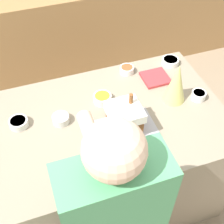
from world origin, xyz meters
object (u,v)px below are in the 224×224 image
candy_bowl_behind_tray (199,95)px  candy_bowl_beside_tree (170,61)px  decorative_tree (176,83)px  candy_bowl_center_rear (102,98)px  candy_bowl_near_tray_right (19,123)px  baking_tray (124,130)px  candy_bowl_far_right (127,69)px  gingerbread_house (124,119)px  candy_bowl_front_corner (61,119)px  cookbook (155,78)px

candy_bowl_behind_tray → candy_bowl_beside_tree: candy_bowl_behind_tray is taller
decorative_tree → candy_bowl_center_rear: (-0.46, 0.13, -0.11)m
decorative_tree → candy_bowl_near_tray_right: decorative_tree is taller
baking_tray → decorative_tree: bearing=20.1°
candy_bowl_behind_tray → candy_bowl_beside_tree: (-0.01, 0.40, -0.01)m
candy_bowl_near_tray_right → candy_bowl_center_rear: (0.55, 0.03, 0.00)m
candy_bowl_far_right → candy_bowl_near_tray_right: 0.85m
baking_tray → candy_bowl_behind_tray: bearing=10.0°
gingerbread_house → candy_bowl_center_rear: gingerbread_house is taller
candy_bowl_center_rear → baking_tray: bearing=-80.9°
baking_tray → candy_bowl_beside_tree: candy_bowl_beside_tree is taller
gingerbread_house → candy_bowl_beside_tree: size_ratio=2.01×
decorative_tree → baking_tray: bearing=-159.9°
candy_bowl_front_corner → candy_bowl_center_rear: (0.30, 0.09, 0.00)m
baking_tray → cookbook: cookbook is taller
candy_bowl_far_right → gingerbread_house: bearing=-112.8°
gingerbread_house → candy_bowl_near_tray_right: gingerbread_house is taller
decorative_tree → candy_bowl_center_rear: 0.49m
baking_tray → candy_bowl_center_rear: candy_bowl_center_rear is taller
candy_bowl_far_right → cookbook: (0.17, -0.14, -0.02)m
decorative_tree → candy_bowl_front_corner: (-0.76, 0.05, -0.11)m
decorative_tree → candy_bowl_far_right: bearing=118.5°
gingerbread_house → candy_bowl_beside_tree: 0.75m
candy_bowl_far_right → candy_bowl_center_rear: candy_bowl_center_rear is taller
candy_bowl_front_corner → cookbook: bearing=13.8°
candy_bowl_near_tray_right → candy_bowl_far_right: bearing=17.6°
candy_bowl_beside_tree → candy_bowl_front_corner: bearing=-161.5°
cookbook → candy_bowl_behind_tray: bearing=-55.8°
gingerbread_house → candy_bowl_near_tray_right: bearing=157.1°
gingerbread_house → candy_bowl_beside_tree: gingerbread_house is taller
gingerbread_house → baking_tray: bearing=-147.6°
candy_bowl_center_rear → cookbook: 0.44m
baking_tray → cookbook: 0.54m
gingerbread_house → candy_bowl_center_rear: bearing=99.2°
candy_bowl_far_right → candy_bowl_center_rear: bearing=-138.9°
candy_bowl_front_corner → candy_bowl_center_rear: 0.31m
candy_bowl_near_tray_right → candy_bowl_beside_tree: candy_bowl_near_tray_right is taller
gingerbread_house → candy_bowl_beside_tree: (0.56, 0.50, -0.09)m
baking_tray → candy_bowl_far_right: candy_bowl_far_right is taller
baking_tray → decorative_tree: 0.46m
baking_tray → candy_bowl_beside_tree: bearing=41.8°
candy_bowl_far_right → candy_bowl_front_corner: (-0.56, -0.31, 0.00)m
candy_bowl_center_rear → candy_bowl_beside_tree: candy_bowl_center_rear is taller
candy_bowl_center_rear → candy_bowl_behind_tray: size_ratio=1.27×
candy_bowl_front_corner → candy_bowl_center_rear: bearing=16.2°
gingerbread_house → candy_bowl_front_corner: gingerbread_house is taller
candy_bowl_far_right → candy_bowl_center_rear: (-0.26, -0.23, 0.00)m
candy_bowl_behind_tray → candy_bowl_front_corner: bearing=174.0°
gingerbread_house → decorative_tree: size_ratio=0.90×
candy_bowl_near_tray_right → cookbook: 0.99m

